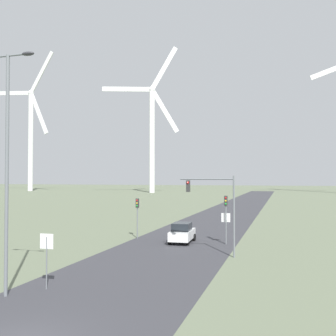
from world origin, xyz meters
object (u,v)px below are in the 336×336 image
object	(u,v)px
wind_turbine_left	(152,128)
traffic_light_post_near_left	(137,209)
wind_turbine_far_left	(31,129)
stop_sign_near	(47,250)
car_approaching	(182,233)
traffic_light_mast_overhead	(215,199)
streetlamp	(7,148)
traffic_light_post_near_right	(226,209)
stop_sign_far	(226,222)

from	to	relation	value
wind_turbine_left	traffic_light_post_near_left	bearing A→B (deg)	-71.89
wind_turbine_far_left	wind_turbine_left	bearing A→B (deg)	-3.68
stop_sign_near	car_approaching	size ratio (longest dim) A/B	0.70
traffic_light_mast_overhead	wind_turbine_left	distance (m)	129.87
traffic_light_mast_overhead	wind_turbine_left	xyz separation A→B (m)	(-45.76, 119.57, 21.83)
streetlamp	car_approaching	world-z (taller)	streetlamp
traffic_light_post_near_left	wind_turbine_left	bearing A→B (deg)	108.11
streetlamp	traffic_light_mast_overhead	world-z (taller)	streetlamp
traffic_light_post_near_left	traffic_light_post_near_right	size ratio (longest dim) A/B	0.90
traffic_light_post_near_left	car_approaching	distance (m)	5.34
traffic_light_mast_overhead	car_approaching	xyz separation A→B (m)	(-3.96, 5.41, -3.40)
traffic_light_post_near_left	traffic_light_mast_overhead	size ratio (longest dim) A/B	0.64
stop_sign_near	wind_turbine_left	distance (m)	138.49
stop_sign_far	wind_turbine_left	xyz separation A→B (m)	(-45.73, 113.64, 24.22)
traffic_light_post_near_left	traffic_light_mast_overhead	bearing A→B (deg)	-36.75
stop_sign_near	traffic_light_mast_overhead	bearing A→B (deg)	57.51
traffic_light_post_near_right	wind_turbine_left	distance (m)	124.96
traffic_light_post_near_right	wind_turbine_far_left	xyz separation A→B (m)	(-105.34, 117.81, 24.80)
traffic_light_mast_overhead	wind_turbine_far_left	distance (m)	163.94
traffic_light_mast_overhead	streetlamp	bearing A→B (deg)	-123.17
traffic_light_mast_overhead	stop_sign_near	bearing A→B (deg)	-122.49
stop_sign_near	wind_turbine_far_left	world-z (taller)	wind_turbine_far_left
traffic_light_post_near_right	car_approaching	size ratio (longest dim) A/B	1.03
stop_sign_far	wind_turbine_far_left	xyz separation A→B (m)	(-105.28, 117.47, 26.03)
wind_turbine_far_left	traffic_light_post_near_left	bearing A→B (deg)	-50.44
traffic_light_mast_overhead	traffic_light_post_near_left	bearing A→B (deg)	143.25
stop_sign_far	car_approaching	bearing A→B (deg)	-172.45
traffic_light_mast_overhead	wind_turbine_left	bearing A→B (deg)	110.94
traffic_light_mast_overhead	wind_turbine_far_left	xyz separation A→B (m)	(-105.31, 123.40, 23.65)
streetlamp	wind_turbine_far_left	bearing A→B (deg)	125.42
traffic_light_post_near_left	car_approaching	size ratio (longest dim) A/B	0.93
car_approaching	wind_turbine_far_left	xyz separation A→B (m)	(-101.35, 117.99, 27.05)
streetlamp	traffic_light_post_near_right	world-z (taller)	streetlamp
traffic_light_post_near_right	wind_turbine_left	size ratio (longest dim) A/B	0.07
streetlamp	stop_sign_far	bearing A→B (deg)	65.97
traffic_light_post_near_right	traffic_light_mast_overhead	distance (m)	5.71
streetlamp	stop_sign_near	world-z (taller)	streetlamp
stop_sign_near	traffic_light_post_near_left	bearing A→B (deg)	95.29
stop_sign_far	car_approaching	size ratio (longest dim) A/B	0.66
streetlamp	stop_sign_near	distance (m)	5.76
streetlamp	stop_sign_far	distance (m)	21.31
stop_sign_near	traffic_light_mast_overhead	world-z (taller)	traffic_light_mast_overhead
wind_turbine_left	stop_sign_far	bearing A→B (deg)	-68.08
stop_sign_near	car_approaching	distance (m)	16.98
traffic_light_post_near_left	wind_turbine_left	xyz separation A→B (m)	(-36.96, 113.00, 23.28)
stop_sign_far	traffic_light_post_near_right	distance (m)	1.28
wind_turbine_far_left	stop_sign_near	bearing A→B (deg)	-53.91
traffic_light_post_near_left	car_approaching	xyz separation A→B (m)	(4.84, -1.16, -1.95)
stop_sign_far	wind_turbine_left	bearing A→B (deg)	111.92
streetlamp	traffic_light_post_near_left	size ratio (longest dim) A/B	3.13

